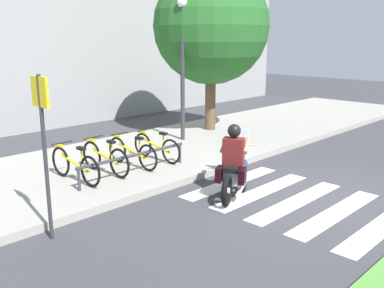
# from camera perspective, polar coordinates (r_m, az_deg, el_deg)

# --- Properties ---
(ground_plane) EXTENTS (48.00, 48.00, 0.00)m
(ground_plane) POSITION_cam_1_polar(r_m,az_deg,el_deg) (8.97, 15.27, -6.45)
(ground_plane) COLOR #38383D
(sidewalk) EXTENTS (24.00, 4.40, 0.15)m
(sidewalk) POSITION_cam_1_polar(r_m,az_deg,el_deg) (11.59, -3.90, -1.00)
(sidewalk) COLOR gray
(sidewalk) RESTS_ON ground
(crosswalk_stripe_0) EXTENTS (2.80, 0.40, 0.01)m
(crosswalk_stripe_0) POSITION_cam_1_polar(r_m,az_deg,el_deg) (7.93, 23.64, -9.87)
(crosswalk_stripe_0) COLOR white
(crosswalk_stripe_0) RESTS_ON ground
(crosswalk_stripe_1) EXTENTS (2.80, 0.40, 0.01)m
(crosswalk_stripe_1) POSITION_cam_1_polar(r_m,az_deg,el_deg) (8.21, 18.40, -8.59)
(crosswalk_stripe_1) COLOR white
(crosswalk_stripe_1) RESTS_ON ground
(crosswalk_stripe_2) EXTENTS (2.80, 0.40, 0.01)m
(crosswalk_stripe_2) POSITION_cam_1_polar(r_m,az_deg,el_deg) (8.55, 13.57, -7.34)
(crosswalk_stripe_2) COLOR white
(crosswalk_stripe_2) RESTS_ON ground
(crosswalk_stripe_3) EXTENTS (2.80, 0.40, 0.01)m
(crosswalk_stripe_3) POSITION_cam_1_polar(r_m,az_deg,el_deg) (8.95, 9.16, -6.14)
(crosswalk_stripe_3) COLOR white
(crosswalk_stripe_3) RESTS_ON ground
(crosswalk_stripe_4) EXTENTS (2.80, 0.40, 0.01)m
(crosswalk_stripe_4) POSITION_cam_1_polar(r_m,az_deg,el_deg) (9.40, 5.17, -5.03)
(crosswalk_stripe_4) COLOR white
(crosswalk_stripe_4) RESTS_ON ground
(motorcycle) EXTENTS (1.91, 1.13, 1.20)m
(motorcycle) POSITION_cam_1_polar(r_m,az_deg,el_deg) (8.69, 5.61, -3.52)
(motorcycle) COLOR black
(motorcycle) RESTS_ON ground
(rider) EXTENTS (0.77, 0.71, 1.42)m
(rider) POSITION_cam_1_polar(r_m,az_deg,el_deg) (8.52, 5.55, -1.34)
(rider) COLOR #591919
(rider) RESTS_ON ground
(bicycle_0) EXTENTS (0.48, 1.69, 0.77)m
(bicycle_0) POSITION_cam_1_polar(r_m,az_deg,el_deg) (9.19, -15.15, -2.67)
(bicycle_0) COLOR black
(bicycle_0) RESTS_ON sidewalk
(bicycle_1) EXTENTS (0.48, 1.61, 0.78)m
(bicycle_1) POSITION_cam_1_polar(r_m,az_deg,el_deg) (9.56, -11.37, -1.80)
(bicycle_1) COLOR black
(bicycle_1) RESTS_ON sidewalk
(bicycle_2) EXTENTS (0.48, 1.66, 0.74)m
(bicycle_2) POSITION_cam_1_polar(r_m,az_deg,el_deg) (9.98, -7.89, -1.08)
(bicycle_2) COLOR black
(bicycle_2) RESTS_ON sidewalk
(bicycle_3) EXTENTS (0.48, 1.57, 0.72)m
(bicycle_3) POSITION_cam_1_polar(r_m,az_deg,el_deg) (10.43, -4.71, -0.37)
(bicycle_3) COLOR black
(bicycle_3) RESTS_ON sidewalk
(bike_rack) EXTENTS (2.81, 0.07, 0.48)m
(bike_rack) POSITION_cam_1_polar(r_m,az_deg,el_deg) (9.32, -7.59, -1.71)
(bike_rack) COLOR #333338
(bike_rack) RESTS_ON sidewalk
(street_lamp) EXTENTS (0.28, 0.28, 4.09)m
(street_lamp) POSITION_cam_1_polar(r_m,az_deg,el_deg) (12.30, -1.27, 11.32)
(street_lamp) COLOR #2D2D33
(street_lamp) RESTS_ON ground
(street_sign) EXTENTS (0.06, 0.44, 2.53)m
(street_sign) POSITION_cam_1_polar(r_m,az_deg,el_deg) (6.68, -18.99, 1.82)
(street_sign) COLOR #2D2D33
(street_sign) RESTS_ON ground
(tree_near_rack) EXTENTS (3.56, 3.56, 5.15)m
(tree_near_rack) POSITION_cam_1_polar(r_m,az_deg,el_deg) (13.74, 2.52, 15.18)
(tree_near_rack) COLOR brown
(tree_near_rack) RESTS_ON ground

